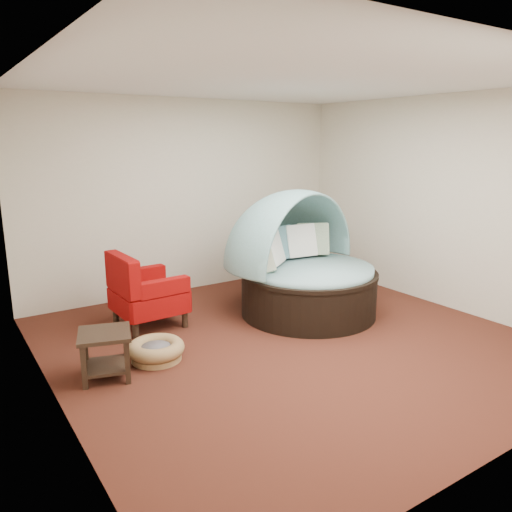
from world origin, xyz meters
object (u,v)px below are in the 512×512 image
red_armchair (144,293)px  pet_basket (156,350)px  canopy_daybed (302,257)px  side_table (105,348)px

red_armchair → pet_basket: bearing=-107.3°
canopy_daybed → pet_basket: bearing=173.5°
red_armchair → canopy_daybed: bearing=-20.9°
canopy_daybed → side_table: size_ratio=3.67×
side_table → red_armchair: bearing=53.1°
red_armchair → side_table: size_ratio=1.54×
pet_basket → canopy_daybed: bearing=8.6°
canopy_daybed → side_table: 2.79m
pet_basket → red_armchair: (0.26, 0.98, 0.32)m
canopy_daybed → red_armchair: canopy_daybed is taller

